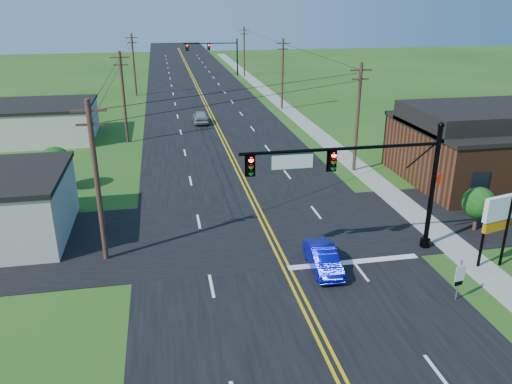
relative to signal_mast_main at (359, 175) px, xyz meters
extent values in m
plane|color=#244B15|center=(-4.34, -8.00, -4.75)|extent=(260.00, 260.00, 0.00)
cube|color=black|center=(-4.34, 42.00, -4.73)|extent=(16.00, 220.00, 0.04)
cube|color=black|center=(-4.34, 4.00, -4.73)|extent=(70.00, 10.00, 0.04)
cube|color=gray|center=(6.16, 32.00, -4.71)|extent=(2.00, 160.00, 0.08)
cylinder|color=black|center=(4.46, 0.00, -1.15)|extent=(0.28, 0.28, 7.20)
cylinder|color=black|center=(4.46, 0.00, -4.50)|extent=(0.60, 0.60, 0.50)
sphere|color=black|center=(4.46, 0.00, 2.55)|extent=(0.36, 0.36, 0.36)
cylinder|color=black|center=(-1.04, 0.00, 1.55)|extent=(11.00, 0.18, 0.18)
cube|color=#055813|center=(-3.74, 0.00, 1.00)|extent=(2.30, 0.06, 0.85)
cylinder|color=black|center=(4.46, 72.00, -1.15)|extent=(0.28, 0.28, 7.20)
cylinder|color=black|center=(4.46, 72.00, -4.50)|extent=(0.60, 0.60, 0.50)
sphere|color=black|center=(4.46, 72.00, 2.55)|extent=(0.36, 0.36, 0.36)
cylinder|color=black|center=(-0.54, 72.00, 1.25)|extent=(10.00, 0.18, 0.18)
cube|color=#055813|center=(-3.74, 72.00, 0.70)|extent=(2.30, 0.06, 0.85)
cube|color=#552B18|center=(15.66, 10.00, -2.55)|extent=(14.00, 11.00, 4.40)
cube|color=black|center=(15.66, 10.00, -0.20)|extent=(14.20, 11.20, 0.30)
cube|color=beige|center=(-23.34, 30.00, -3.05)|extent=(12.00, 9.00, 3.40)
cube|color=black|center=(-23.34, 30.00, -1.20)|extent=(12.20, 9.20, 0.30)
cylinder|color=#3D241C|center=(-13.84, 2.00, -0.25)|extent=(0.28, 0.28, 9.00)
cube|color=#3D241C|center=(-13.84, 2.00, 3.65)|extent=(1.80, 0.12, 0.12)
cube|color=#3D241C|center=(-13.84, 2.00, 2.95)|extent=(1.40, 0.12, 0.12)
cylinder|color=#3D241C|center=(-13.84, 27.00, -0.25)|extent=(0.28, 0.28, 9.00)
cube|color=#3D241C|center=(-13.84, 27.00, 3.65)|extent=(1.80, 0.12, 0.12)
cube|color=#3D241C|center=(-13.84, 27.00, 2.95)|extent=(1.40, 0.12, 0.12)
cylinder|color=#3D241C|center=(-13.84, 54.00, -0.25)|extent=(0.28, 0.28, 9.00)
cube|color=#3D241C|center=(-13.84, 54.00, 3.65)|extent=(1.80, 0.12, 0.12)
cube|color=#3D241C|center=(-13.84, 54.00, 2.95)|extent=(1.40, 0.12, 0.12)
cylinder|color=#3D241C|center=(5.46, 14.00, -0.25)|extent=(0.28, 0.28, 9.00)
cube|color=#3D241C|center=(5.46, 14.00, 3.65)|extent=(1.80, 0.12, 0.12)
cube|color=#3D241C|center=(5.46, 14.00, 2.95)|extent=(1.40, 0.12, 0.12)
cylinder|color=#3D241C|center=(5.46, 40.00, -0.25)|extent=(0.28, 0.28, 9.00)
cube|color=#3D241C|center=(5.46, 40.00, 3.65)|extent=(1.80, 0.12, 0.12)
cube|color=#3D241C|center=(5.46, 40.00, 2.95)|extent=(1.40, 0.12, 0.12)
cylinder|color=#3D241C|center=(5.46, 70.00, -0.25)|extent=(0.28, 0.28, 9.00)
cube|color=#3D241C|center=(5.46, 70.00, 3.65)|extent=(1.80, 0.12, 0.12)
cube|color=#3D241C|center=(5.46, 70.00, 2.95)|extent=(1.40, 0.12, 0.12)
cylinder|color=#3D241C|center=(11.66, 18.00, -3.83)|extent=(0.24, 0.24, 1.85)
sphere|color=#15390D|center=(11.66, 18.00, -2.15)|extent=(3.00, 3.00, 3.00)
cylinder|color=#3D241C|center=(8.66, 1.50, -4.09)|extent=(0.24, 0.24, 1.32)
sphere|color=#15390D|center=(8.66, 1.50, -2.89)|extent=(2.00, 2.00, 2.00)
cylinder|color=#3D241C|center=(-18.34, 14.00, -3.98)|extent=(0.24, 0.24, 1.54)
sphere|color=#15390D|center=(-18.34, 14.00, -2.58)|extent=(2.40, 2.40, 2.40)
imported|color=#070BA6|center=(-2.28, -1.44, -4.11)|extent=(1.52, 3.94, 1.28)
imported|color=#ADAEB2|center=(-5.81, 33.94, -4.01)|extent=(1.82, 4.35, 1.47)
cylinder|color=slate|center=(3.16, -5.43, -3.65)|extent=(0.08, 0.08, 2.20)
cube|color=white|center=(3.16, -5.46, -3.00)|extent=(0.55, 0.13, 0.30)
cube|color=white|center=(3.16, -5.46, -3.40)|extent=(0.55, 0.13, 0.55)
cube|color=black|center=(3.16, -5.46, -3.80)|extent=(0.45, 0.11, 0.22)
cylinder|color=slate|center=(8.66, 6.00, -3.66)|extent=(0.08, 0.08, 2.17)
cylinder|color=red|center=(8.66, 5.97, -2.84)|extent=(0.83, 0.10, 0.83)
cylinder|color=black|center=(6.11, -2.76, -2.76)|extent=(0.19, 0.19, 3.99)
cylinder|color=black|center=(7.44, -2.76, -2.76)|extent=(0.19, 0.19, 3.99)
cube|color=white|center=(6.77, -2.76, -1.32)|extent=(2.00, 0.74, 1.33)
cube|color=#CC720C|center=(6.77, -2.76, -2.31)|extent=(1.78, 0.66, 0.55)
camera|label=1|loc=(-10.21, -23.90, 8.87)|focal=35.00mm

